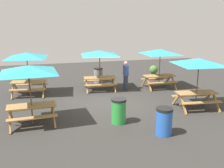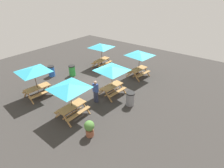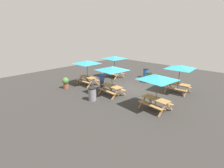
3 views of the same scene
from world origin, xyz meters
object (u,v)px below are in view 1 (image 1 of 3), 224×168
at_px(person_standing, 126,75).
at_px(picnic_table_3, 29,74).
at_px(picnic_table_0, 100,56).
at_px(trash_bin_green, 119,111).
at_px(picnic_table_4, 160,55).
at_px(trash_bin_blue, 164,121).
at_px(picnic_table_1, 199,65).
at_px(picnic_table_2, 27,58).
at_px(trash_bin_gray, 98,75).
at_px(potted_plant_0, 153,72).

bearing_deg(person_standing, picnic_table_3, -53.04).
distance_m(picnic_table_0, trash_bin_green, 5.10).
relative_size(picnic_table_4, trash_bin_blue, 2.89).
bearing_deg(picnic_table_4, picnic_table_3, 28.15).
height_order(picnic_table_1, picnic_table_2, same).
relative_size(picnic_table_0, trash_bin_blue, 2.87).
relative_size(picnic_table_3, trash_bin_green, 2.88).
relative_size(picnic_table_1, trash_bin_green, 2.87).
xyz_separation_m(picnic_table_3, trash_bin_gray, (-3.89, -5.85, -1.49)).
bearing_deg(trash_bin_gray, potted_plant_0, 176.99).
xyz_separation_m(picnic_table_3, picnic_table_4, (-7.09, -3.63, 0.00)).
distance_m(trash_bin_green, trash_bin_blue, 1.86).
distance_m(picnic_table_2, trash_bin_gray, 4.76).
bearing_deg(picnic_table_4, trash_bin_green, 50.04).
relative_size(picnic_table_2, person_standing, 1.68).
height_order(potted_plant_0, person_standing, person_standing).
xyz_separation_m(picnic_table_2, picnic_table_3, (-0.27, 4.09, 0.00)).
height_order(picnic_table_1, trash_bin_blue, picnic_table_1).
relative_size(picnic_table_4, trash_bin_green, 2.89).
bearing_deg(trash_bin_gray, picnic_table_2, 22.98).
relative_size(trash_bin_blue, person_standing, 0.59).
bearing_deg(picnic_table_4, potted_plant_0, -104.70).
xyz_separation_m(picnic_table_1, trash_bin_blue, (2.66, 2.09, -1.49)).
distance_m(picnic_table_0, potted_plant_0, 4.60).
distance_m(trash_bin_green, potted_plant_0, 7.83).
bearing_deg(picnic_table_4, person_standing, -2.31).
bearing_deg(potted_plant_0, picnic_table_1, 84.56).
bearing_deg(picnic_table_1, picnic_table_3, 4.85).
distance_m(picnic_table_2, picnic_table_4, 7.38).
xyz_separation_m(picnic_table_1, potted_plant_0, (-0.55, -5.77, -1.44)).
xyz_separation_m(picnic_table_2, potted_plant_0, (-7.93, -1.57, -1.44)).
bearing_deg(picnic_table_4, picnic_table_0, -5.88).
bearing_deg(picnic_table_2, potted_plant_0, -161.58).
relative_size(trash_bin_gray, potted_plant_0, 0.99).
relative_size(picnic_table_1, picnic_table_4, 1.00).
height_order(picnic_table_0, picnic_table_4, same).
bearing_deg(picnic_table_1, trash_bin_blue, 44.02).
xyz_separation_m(trash_bin_green, trash_bin_gray, (-0.65, -6.66, 0.00)).
height_order(picnic_table_2, trash_bin_blue, picnic_table_2).
xyz_separation_m(picnic_table_4, person_standing, (2.04, -0.12, -1.10)).
bearing_deg(picnic_table_3, potted_plant_0, -146.84).
bearing_deg(trash_bin_blue, trash_bin_green, -49.17).
height_order(picnic_table_0, picnic_table_3, same).
bearing_deg(trash_bin_green, trash_bin_blue, 130.83).
xyz_separation_m(picnic_table_1, picnic_table_3, (7.11, -0.12, 0.00)).
bearing_deg(potted_plant_0, trash_bin_gray, -3.01).
bearing_deg(picnic_table_0, picnic_table_2, 5.30).
xyz_separation_m(trash_bin_gray, potted_plant_0, (-3.77, 0.20, 0.05)).
relative_size(picnic_table_1, picnic_table_3, 1.00).
bearing_deg(trash_bin_blue, picnic_table_3, -26.41).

